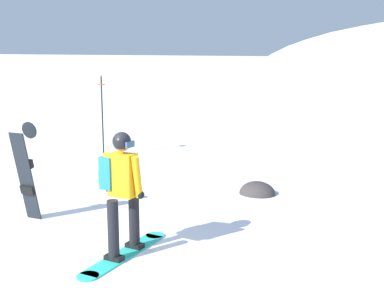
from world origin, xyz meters
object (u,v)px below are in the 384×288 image
at_px(spare_snowboard, 26,172).
at_px(rock_dark, 257,194).
at_px(snowboarder_main, 121,190).
at_px(piste_marker_near, 102,111).

xyz_separation_m(spare_snowboard, rock_dark, (2.99, 3.00, -0.83)).
relative_size(snowboarder_main, spare_snowboard, 1.13).
height_order(snowboarder_main, rock_dark, snowboarder_main).
bearing_deg(piste_marker_near, rock_dark, -19.28).
height_order(spare_snowboard, rock_dark, spare_snowboard).
xyz_separation_m(snowboarder_main, rock_dark, (0.85, 3.56, -0.92)).
relative_size(spare_snowboard, rock_dark, 2.30).
distance_m(snowboarder_main, rock_dark, 3.77).
xyz_separation_m(snowboarder_main, piste_marker_near, (-3.78, 5.18, 0.29)).
distance_m(snowboarder_main, piste_marker_near, 6.42).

